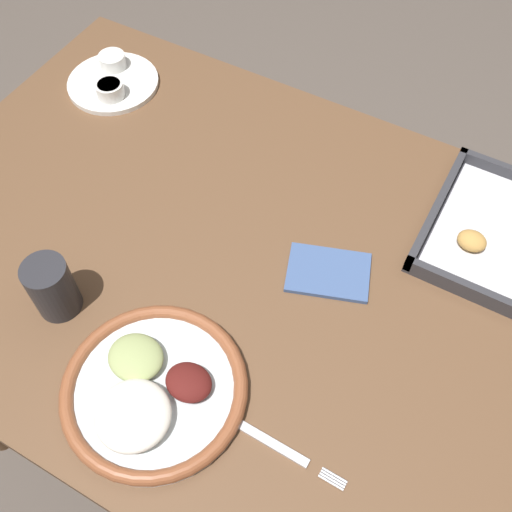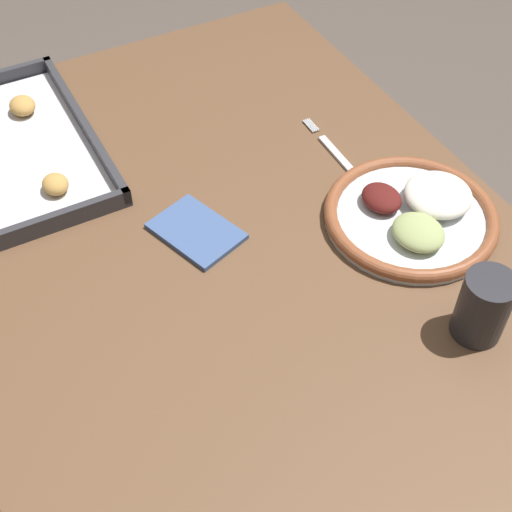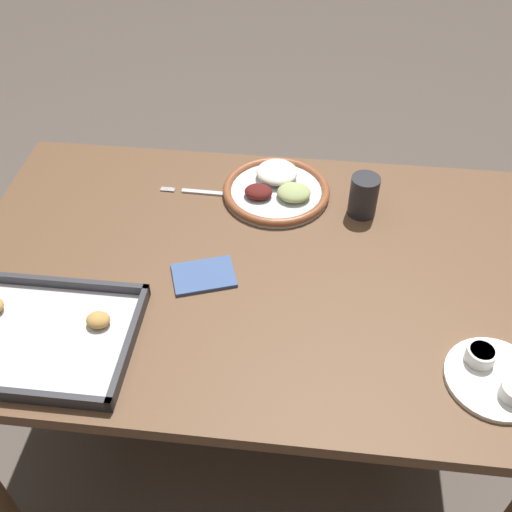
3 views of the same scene
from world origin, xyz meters
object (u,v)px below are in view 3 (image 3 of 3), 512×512
at_px(baking_tray, 25,335).
at_px(napkin, 204,275).
at_px(dinner_plate, 277,189).
at_px(saucer_plate, 495,376).
at_px(fork, 210,193).
at_px(drinking_cup, 364,196).

bearing_deg(baking_tray, napkin, -147.42).
height_order(dinner_plate, napkin, dinner_plate).
relative_size(saucer_plate, baking_tray, 0.43).
xyz_separation_m(fork, napkin, (-0.03, 0.27, 0.00)).
relative_size(fork, napkin, 1.46).
bearing_deg(dinner_plate, napkin, 66.76).
height_order(saucer_plate, baking_tray, saucer_plate).
relative_size(dinner_plate, drinking_cup, 2.61).
xyz_separation_m(fork, drinking_cup, (-0.36, 0.03, 0.05)).
relative_size(fork, drinking_cup, 2.22).
height_order(dinner_plate, saucer_plate, dinner_plate).
xyz_separation_m(dinner_plate, drinking_cup, (-0.20, 0.05, 0.04)).
xyz_separation_m(saucer_plate, drinking_cup, (0.23, -0.44, 0.04)).
bearing_deg(baking_tray, dinner_plate, -131.44).
relative_size(saucer_plate, drinking_cup, 1.80).
bearing_deg(baking_tray, fork, -120.06).
bearing_deg(fork, napkin, 98.41).
bearing_deg(fork, drinking_cup, 176.71).
height_order(fork, saucer_plate, saucer_plate).
relative_size(dinner_plate, baking_tray, 0.63).
bearing_deg(saucer_plate, napkin, -19.09).
height_order(drinking_cup, napkin, drinking_cup).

